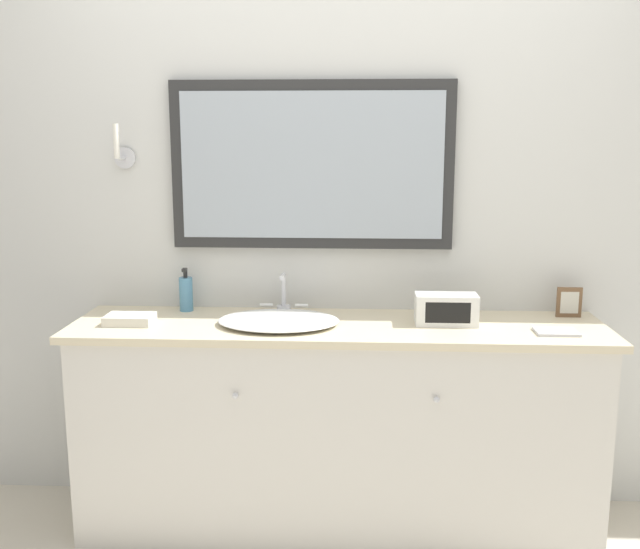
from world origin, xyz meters
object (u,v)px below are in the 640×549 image
sink_basin (279,320)px  picture_frame (569,302)px  soap_bottle (186,293)px  appliance_box (446,309)px

sink_basin → picture_frame: sink_basin is taller
sink_basin → soap_bottle: bearing=154.4°
soap_bottle → appliance_box: (1.09, -0.16, -0.02)m
soap_bottle → picture_frame: bearing=-0.9°
sink_basin → soap_bottle: size_ratio=2.58×
appliance_box → picture_frame: size_ratio=1.94×
appliance_box → picture_frame: bearing=15.0°
soap_bottle → picture_frame: soap_bottle is taller
soap_bottle → picture_frame: size_ratio=1.49×
appliance_box → soap_bottle: bearing=171.4°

